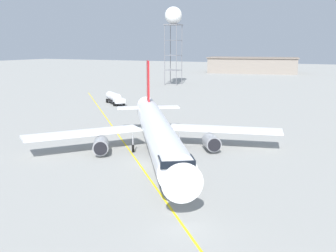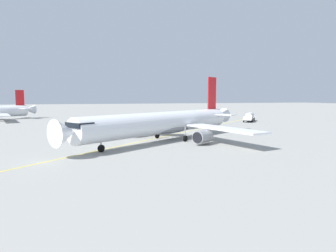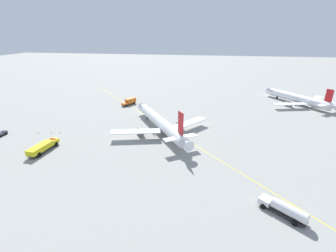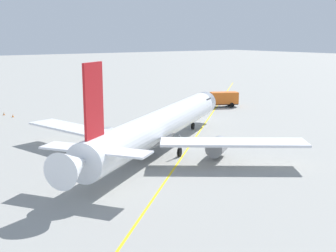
% 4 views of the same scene
% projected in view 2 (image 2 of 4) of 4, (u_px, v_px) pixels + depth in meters
% --- Properties ---
extents(ground_plane, '(600.00, 600.00, 0.00)m').
position_uv_depth(ground_plane, '(142.00, 143.00, 51.95)').
color(ground_plane, gray).
extents(airliner_main, '(38.26, 32.20, 12.30)m').
position_uv_depth(airliner_main, '(166.00, 123.00, 54.47)').
color(airliner_main, white).
rests_on(airliner_main, ground_plane).
extents(fuel_tanker_truck, '(7.74, 8.78, 2.87)m').
position_uv_depth(fuel_tanker_truck, '(249.00, 117.00, 97.06)').
color(fuel_tanker_truck, '#232326').
rests_on(fuel_tanker_truck, ground_plane).
extents(taxiway_centreline, '(122.68, 110.77, 0.01)m').
position_uv_depth(taxiway_centreline, '(133.00, 143.00, 51.97)').
color(taxiway_centreline, yellow).
rests_on(taxiway_centreline, ground_plane).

